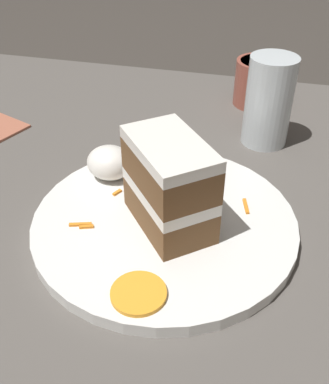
{
  "coord_description": "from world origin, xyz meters",
  "views": [
    {
      "loc": [
        0.06,
        -0.39,
        0.37
      ],
      "look_at": [
        -0.04,
        0.01,
        0.07
      ],
      "focal_mm": 42.0,
      "sensor_mm": 36.0,
      "label": 1
    }
  ],
  "objects": [
    {
      "name": "ground_plane",
      "position": [
        0.0,
        0.0,
        0.0
      ],
      "size": [
        6.0,
        6.0,
        0.0
      ],
      "primitive_type": "plane",
      "color": "#38332D",
      "rests_on": "ground"
    },
    {
      "name": "dining_table",
      "position": [
        0.0,
        0.0,
        0.01
      ],
      "size": [
        1.22,
        0.98,
        0.02
      ],
      "primitive_type": "cube",
      "color": "#56514C",
      "rests_on": "ground"
    },
    {
      "name": "plate",
      "position": [
        -0.04,
        0.01,
        0.03
      ],
      "size": [
        0.31,
        0.31,
        0.02
      ],
      "primitive_type": "cylinder",
      "color": "white",
      "rests_on": "dining_table"
    },
    {
      "name": "cake_slice",
      "position": [
        -0.04,
        -0.0,
        0.09
      ],
      "size": [
        0.12,
        0.13,
        0.11
      ],
      "rotation": [
        0.0,
        0.0,
        3.83
      ],
      "color": "brown",
      "rests_on": "plate"
    },
    {
      "name": "cream_dollop",
      "position": [
        -0.13,
        0.07,
        0.06
      ],
      "size": [
        0.06,
        0.05,
        0.04
      ],
      "primitive_type": "ellipsoid",
      "color": "white",
      "rests_on": "plate"
    },
    {
      "name": "orange_garnish",
      "position": [
        -0.04,
        -0.11,
        0.04
      ],
      "size": [
        0.05,
        0.05,
        0.0
      ],
      "primitive_type": "cylinder",
      "color": "orange",
      "rests_on": "plate"
    },
    {
      "name": "carrot_shreds_scatter",
      "position": [
        -0.05,
        0.05,
        0.04
      ],
      "size": [
        0.2,
        0.14,
        0.0
      ],
      "color": "orange",
      "rests_on": "plate"
    },
    {
      "name": "drinking_glass",
      "position": [
        0.06,
        0.24,
        0.08
      ],
      "size": [
        0.07,
        0.07,
        0.13
      ],
      "color": "silver",
      "rests_on": "dining_table"
    },
    {
      "name": "coffee_mug",
      "position": [
        0.03,
        0.38,
        0.06
      ],
      "size": [
        0.08,
        0.08,
        0.08
      ],
      "color": "#994C3D",
      "rests_on": "dining_table"
    }
  ]
}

